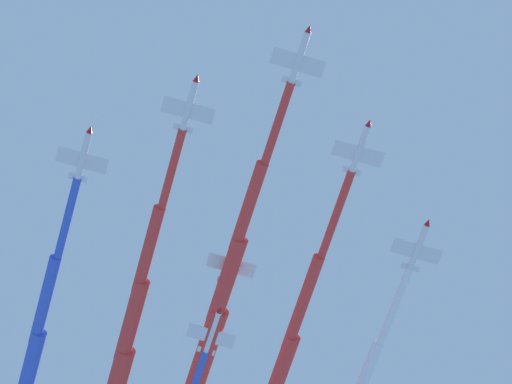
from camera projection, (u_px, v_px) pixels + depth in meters
name	position (u px, v px, depth m)	size (l,w,h in m)	color
jet_lead	(227.00, 283.00, 183.29)	(55.61, 45.90, 3.77)	silver
jet_port_inner	(277.00, 384.00, 194.93)	(63.42, 51.41, 3.70)	silver
jet_starboard_inner	(132.00, 323.00, 188.27)	(56.66, 45.43, 3.68)	silver
jet_starboard_mid	(29.00, 376.00, 192.25)	(58.88, 49.04, 3.72)	silver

